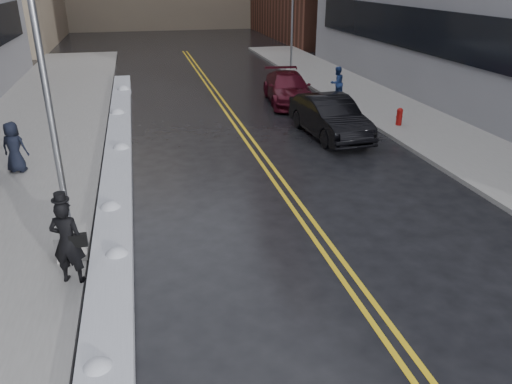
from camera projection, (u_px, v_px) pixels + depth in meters
ground at (233, 291)px, 10.30m from camera, size 160.00×160.00×0.00m
sidewalk_west at (25, 153)px, 17.98m from camera, size 5.50×50.00×0.15m
sidewalk_east at (420, 125)px, 21.27m from camera, size 4.00×50.00×0.15m
lane_line_left at (244, 139)px, 19.70m from camera, size 0.12×50.00×0.01m
lane_line_right at (252, 139)px, 19.76m from camera, size 0.12×50.00×0.01m
snow_ridge at (118, 162)px, 16.85m from camera, size 0.90×30.00×0.34m
lamppost at (57, 156)px, 10.37m from camera, size 0.65×0.65×7.62m
fire_hydrant at (399, 116)px, 20.87m from camera, size 0.26×0.26×0.73m
traffic_signal at (292, 18)px, 32.10m from camera, size 0.16×0.20×6.00m
pedestrian_fedora at (67, 242)px, 10.01m from camera, size 0.76×0.61×1.83m
pedestrian_c at (14, 147)px, 15.78m from camera, size 0.92×0.75×1.64m
pedestrian_east at (337, 83)px, 25.06m from camera, size 0.95×0.84×1.62m
car_black at (330, 117)px, 19.73m from camera, size 2.00×4.96×1.60m
car_maroon at (288, 88)px, 24.92m from camera, size 2.63×5.27×1.47m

